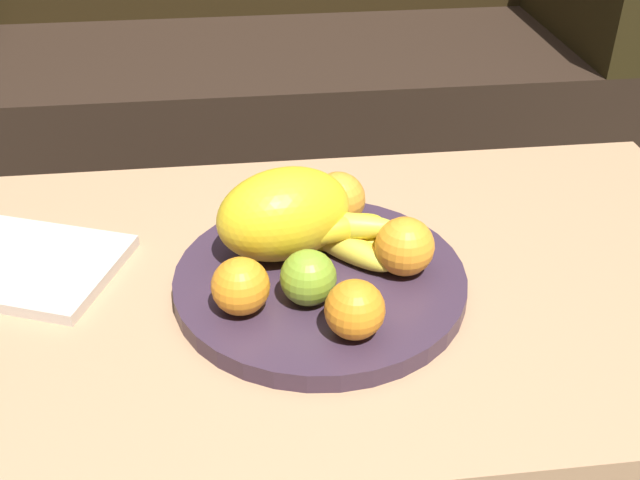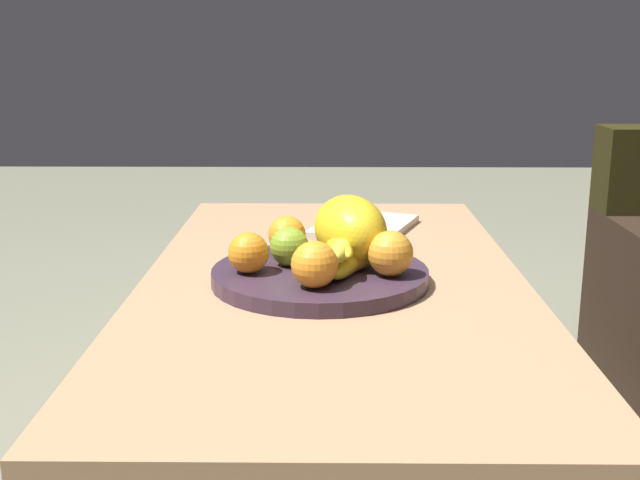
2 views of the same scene
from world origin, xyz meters
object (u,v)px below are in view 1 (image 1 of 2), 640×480
(orange_right, at_px, (338,199))
(magazine, at_px, (22,264))
(orange_left, at_px, (405,246))
(melon_large_front, at_px, (287,214))
(orange_back, at_px, (241,286))
(apple_front, at_px, (308,278))
(orange_front, at_px, (355,310))
(banana_bunch, at_px, (337,237))
(coffee_table, at_px, (288,306))
(couch, at_px, (273,69))
(fruit_bowl, at_px, (320,281))

(orange_right, bearing_deg, magazine, -176.57)
(orange_left, bearing_deg, melon_large_front, 157.08)
(orange_back, height_order, apple_front, orange_back)
(orange_left, distance_m, orange_back, 0.21)
(orange_front, distance_m, banana_bunch, 0.16)
(coffee_table, height_order, magazine, magazine)
(melon_large_front, distance_m, apple_front, 0.11)
(couch, xyz_separation_m, apple_front, (-0.03, -1.18, 0.19))
(couch, height_order, orange_front, couch)
(couch, bearing_deg, orange_left, -85.31)
(coffee_table, height_order, orange_back, orange_back)
(orange_left, height_order, orange_back, orange_left)
(melon_large_front, relative_size, orange_left, 2.37)
(fruit_bowl, xyz_separation_m, orange_back, (-0.10, -0.06, 0.05))
(orange_right, bearing_deg, apple_front, -109.27)
(banana_bunch, bearing_deg, magazine, 172.82)
(apple_front, bearing_deg, orange_right, 70.73)
(coffee_table, xyz_separation_m, banana_bunch, (0.07, 0.01, 0.10))
(fruit_bowl, distance_m, orange_front, 0.13)
(coffee_table, distance_m, magazine, 0.36)
(orange_front, bearing_deg, orange_right, 86.52)
(orange_front, relative_size, orange_back, 1.00)
(orange_left, height_order, banana_bunch, orange_left)
(orange_right, bearing_deg, orange_front, -93.48)
(melon_large_front, bearing_deg, orange_right, 40.76)
(orange_front, bearing_deg, magazine, 153.06)
(orange_right, xyz_separation_m, orange_back, (-0.14, -0.18, -0.00))
(fruit_bowl, height_order, magazine, fruit_bowl)
(orange_back, relative_size, banana_bunch, 0.40)
(couch, xyz_separation_m, magazine, (-0.40, -1.03, 0.14))
(fruit_bowl, distance_m, orange_left, 0.12)
(orange_back, distance_m, apple_front, 0.08)
(fruit_bowl, distance_m, orange_right, 0.13)
(magazine, bearing_deg, fruit_bowl, 7.90)
(apple_front, bearing_deg, banana_bunch, 62.66)
(melon_large_front, xyz_separation_m, orange_right, (0.07, 0.06, -0.02))
(orange_left, relative_size, orange_right, 0.99)
(orange_back, height_order, magazine, orange_back)
(orange_right, distance_m, magazine, 0.43)
(orange_right, bearing_deg, orange_left, -61.92)
(orange_right, xyz_separation_m, banana_bunch, (-0.01, -0.08, -0.01))
(magazine, bearing_deg, orange_front, -5.86)
(couch, relative_size, orange_front, 24.95)
(orange_left, distance_m, banana_bunch, 0.09)
(banana_bunch, height_order, magazine, banana_bunch)
(melon_large_front, bearing_deg, couch, 87.50)
(fruit_bowl, distance_m, orange_back, 0.13)
(orange_back, bearing_deg, orange_right, 51.95)
(orange_back, bearing_deg, fruit_bowl, 31.44)
(fruit_bowl, height_order, apple_front, apple_front)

